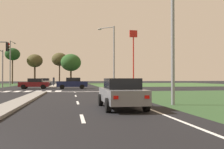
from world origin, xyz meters
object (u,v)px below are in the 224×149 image
at_px(car_grey_second, 121,93).
at_px(treeline_second, 13,54).
at_px(car_maroon_third, 34,83).
at_px(car_silver_fourth, 45,82).
at_px(fastfood_pole_sign, 133,45).
at_px(treeline_fifth, 71,63).
at_px(car_navy_near, 72,83).
at_px(treeline_fourth, 60,59).
at_px(pedestrian_at_median, 54,80).
at_px(treeline_third, 35,61).
at_px(street_lamp_near, 171,11).
at_px(street_lamp_third, 11,61).
at_px(street_lamp_second, 112,54).

height_order(car_grey_second, treeline_second, treeline_second).
distance_m(car_maroon_third, car_silver_fourth, 19.14).
bearing_deg(fastfood_pole_sign, car_silver_fourth, 178.76).
bearing_deg(treeline_fifth, car_silver_fourth, -113.13).
height_order(car_navy_near, fastfood_pole_sign, fastfood_pole_sign).
bearing_deg(treeline_fifth, fastfood_pole_sign, -43.02).
height_order(car_silver_fourth, fastfood_pole_sign, fastfood_pole_sign).
bearing_deg(treeline_fifth, car_grey_second, -87.55).
relative_size(car_silver_fourth, treeline_fourth, 0.49).
relative_size(car_grey_second, treeline_fourth, 0.49).
relative_size(car_grey_second, treeline_fifth, 0.52).
bearing_deg(treeline_fifth, treeline_fourth, 146.42).
bearing_deg(pedestrian_at_median, treeline_third, 59.45).
xyz_separation_m(street_lamp_near, treeline_fourth, (-8.71, 57.46, 1.50)).
xyz_separation_m(fastfood_pole_sign, treeline_fourth, (-17.47, 15.45, -2.29)).
distance_m(car_maroon_third, street_lamp_near, 26.06).
xyz_separation_m(street_lamp_third, treeline_third, (2.01, 18.84, 1.27)).
distance_m(car_grey_second, pedestrian_at_median, 34.57).
height_order(car_grey_second, treeline_third, treeline_third).
height_order(car_maroon_third, car_silver_fourth, car_silver_fourth).
xyz_separation_m(street_lamp_third, treeline_fourth, (8.67, 19.28, 1.82)).
xyz_separation_m(car_navy_near, treeline_fourth, (-3.35, 35.14, 6.05)).
distance_m(car_silver_fourth, treeline_fifth, 14.93).
xyz_separation_m(pedestrian_at_median, treeline_third, (-6.70, 24.12, 5.15)).
distance_m(car_silver_fourth, street_lamp_second, 26.16).
height_order(car_silver_fourth, treeline_fourth, treeline_fourth).
distance_m(car_maroon_third, street_lamp_second, 12.11).
bearing_deg(car_maroon_third, treeline_second, 17.48).
height_order(car_grey_second, car_silver_fourth, car_silver_fourth).
distance_m(fastfood_pole_sign, treeline_second, 32.87).
height_order(car_silver_fourth, street_lamp_near, street_lamp_near).
relative_size(street_lamp_second, treeline_fifth, 1.03).
xyz_separation_m(car_grey_second, fastfood_pole_sign, (11.88, 43.23, 8.39)).
xyz_separation_m(treeline_second, treeline_fourth, (12.28, 1.50, -1.06)).
relative_size(fastfood_pole_sign, treeline_fifth, 1.54).
bearing_deg(car_maroon_third, street_lamp_near, -155.31).
relative_size(street_lamp_second, street_lamp_third, 0.94).
bearing_deg(street_lamp_third, fastfood_pole_sign, 8.34).
distance_m(car_silver_fourth, treeline_third, 16.18).
xyz_separation_m(car_navy_near, treeline_fifth, (-0.18, 33.03, 5.04)).
xyz_separation_m(car_maroon_third, street_lamp_near, (10.71, -23.31, 4.60)).
bearing_deg(fastfood_pole_sign, car_navy_near, -125.64).
xyz_separation_m(street_lamp_near, treeline_fifth, (-5.54, 55.35, 0.49)).
bearing_deg(street_lamp_second, treeline_fourth, 102.60).
xyz_separation_m(car_grey_second, street_lamp_second, (3.00, 20.24, 4.02)).
height_order(car_silver_fourth, treeline_fifth, treeline_fifth).
bearing_deg(car_silver_fourth, treeline_second, -53.67).
bearing_deg(street_lamp_near, car_grey_second, -158.66).
height_order(street_lamp_near, street_lamp_second, street_lamp_near).
bearing_deg(car_grey_second, treeline_fifth, 92.45).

